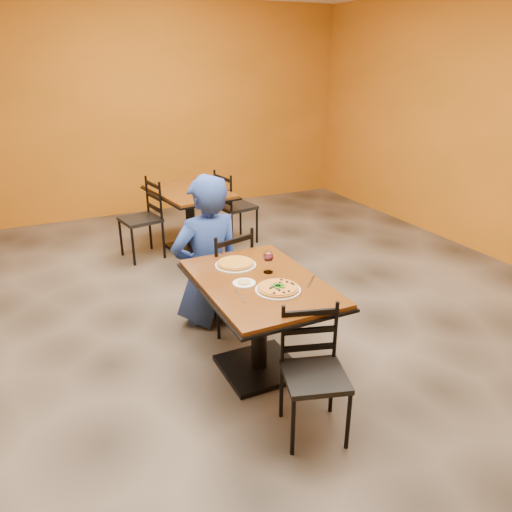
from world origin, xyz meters
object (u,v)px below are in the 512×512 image
chair_second_left (140,220)px  chair_second_right (236,207)px  pizza_far (235,263)px  plate_main (278,290)px  chair_main_far (222,277)px  diner (207,251)px  wine_glass (268,261)px  plate_far (236,265)px  side_plate (244,283)px  table_second (190,206)px  table_main (259,305)px  pizza_main (278,288)px  chair_main_near (315,377)px

chair_second_left → chair_second_right: chair_second_right is taller
pizza_far → plate_main: bearing=-80.3°
chair_main_far → diner: 0.26m
chair_second_left → pizza_far: (0.20, -2.33, 0.31)m
chair_main_far → wine_glass: (0.10, -0.68, 0.39)m
diner → plate_far: size_ratio=4.31×
chair_main_far → plate_main: (0.02, -0.98, 0.30)m
chair_main_far → wine_glass: 0.79m
chair_main_far → side_plate: chair_main_far is taller
table_second → plate_main: bearing=-96.3°
table_second → chair_second_left: (-0.61, -0.00, -0.09)m
table_main → side_plate: side_plate is taller
table_second → plate_far: (-0.41, -2.33, 0.20)m
plate_far → pizza_far: (0.00, 0.00, 0.02)m
chair_second_right → pizza_far: bearing=146.9°
plate_far → table_second: bearing=80.1°
chair_second_left → pizza_main: size_ratio=3.24×
chair_second_right → wine_glass: 2.71m
table_main → pizza_far: pizza_far is taller
chair_main_near → chair_second_right: (0.95, 3.39, 0.05)m
chair_second_right → plate_main: chair_second_right is taller
wine_glass → diner: bearing=103.0°
chair_main_far → pizza_far: size_ratio=3.23×
table_main → plate_main: plate_main is taller
table_main → chair_main_near: (0.01, -0.74, -0.14)m
chair_second_right → table_second: bearing=80.4°
chair_second_left → plate_far: 2.36m
side_plate → chair_second_right: bearing=67.8°
plate_far → pizza_far: 0.02m
wine_glass → chair_second_left: bearing=98.2°
table_main → plate_main: size_ratio=3.97×
chair_second_right → side_plate: (-1.09, -2.65, 0.29)m
chair_second_left → plate_far: (0.20, -2.33, 0.30)m
diner → wine_glass: 0.84m
plate_far → pizza_far: bearing=0.0°
chair_main_near → chair_second_right: size_ratio=0.89×
plate_main → wine_glass: 0.32m
plate_main → side_plate: size_ratio=1.94×
plate_main → wine_glass: bearing=75.4°
table_second → chair_main_far: bearing=-100.3°
wine_glass → table_second: bearing=84.7°
table_second → diner: diner is taller
plate_far → wine_glass: wine_glass is taller
chair_second_right → pizza_far: 2.56m
table_second → chair_main_near: size_ratio=1.51×
diner → pizza_main: 1.11m
chair_main_far → pizza_main: chair_main_far is taller
table_main → chair_second_left: (-0.25, 2.65, -0.10)m
table_second → diner: 1.81m
pizza_main → wine_glass: (0.08, 0.30, 0.07)m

